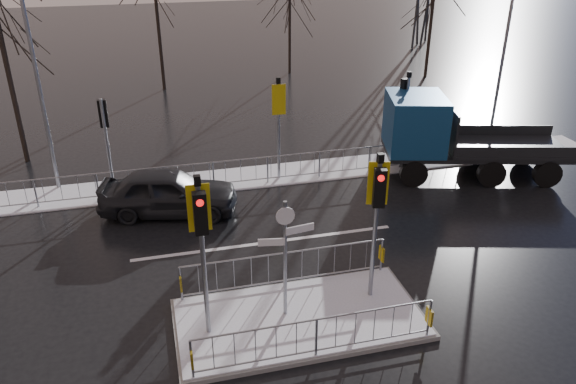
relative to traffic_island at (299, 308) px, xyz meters
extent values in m
plane|color=black|center=(0.01, -0.01, -0.39)|extent=(120.00, 120.00, 0.00)
cube|color=white|center=(0.01, 8.59, -0.37)|extent=(30.00, 2.00, 0.04)
cube|color=silver|center=(0.01, 3.79, -0.39)|extent=(8.00, 0.15, 0.01)
cube|color=slate|center=(0.01, -0.01, -0.33)|extent=(6.00, 3.00, 0.12)
cube|color=white|center=(0.01, -0.01, -0.26)|extent=(5.85, 2.85, 0.03)
cube|color=gold|center=(-2.69, -1.39, 0.28)|extent=(0.05, 0.28, 0.42)
cube|color=gold|center=(2.71, -1.39, 0.28)|extent=(0.05, 0.28, 0.42)
cube|color=gold|center=(-2.69, 1.37, 0.28)|extent=(0.05, 0.28, 0.42)
cube|color=gold|center=(2.71, 1.37, 0.28)|extent=(0.05, 0.28, 0.42)
cylinder|color=gray|center=(-2.19, -0.01, 1.63)|extent=(0.11, 0.11, 3.80)
cube|color=black|center=(-2.19, -0.19, 2.98)|extent=(0.28, 0.22, 0.95)
cylinder|color=red|center=(-2.19, -0.30, 3.28)|extent=(0.16, 0.04, 0.16)
cube|color=gold|center=(-2.19, 0.06, 2.98)|extent=(0.50, 0.03, 1.10)
cube|color=black|center=(-2.19, -0.01, 3.65)|extent=(0.14, 0.14, 0.22)
cylinder|color=gray|center=(2.01, 0.39, 1.58)|extent=(0.11, 0.11, 3.70)
cube|color=black|center=(1.96, 0.22, 2.88)|extent=(0.33, 0.28, 0.95)
cylinder|color=red|center=(1.94, 0.11, 3.18)|extent=(0.16, 0.08, 0.16)
cube|color=gold|center=(2.03, 0.46, 2.88)|extent=(0.49, 0.16, 1.10)
cube|color=black|center=(2.01, 0.39, 3.55)|extent=(0.14, 0.14, 0.22)
cylinder|color=gray|center=(-0.29, 0.19, 1.28)|extent=(0.09, 0.09, 3.10)
cube|color=silver|center=(0.06, 0.19, 2.08)|extent=(0.70, 0.14, 0.18)
cube|color=silver|center=(-0.61, 0.19, 1.83)|extent=(0.62, 0.15, 0.18)
cylinder|color=silver|center=(-0.29, 0.16, 2.48)|extent=(0.44, 0.03, 0.44)
cylinder|color=gray|center=(-4.49, 8.29, 1.40)|extent=(0.11, 0.11, 3.50)
cube|color=black|center=(-4.49, 8.47, 2.60)|extent=(0.28, 0.22, 0.95)
cylinder|color=red|center=(-4.49, 8.58, 2.90)|extent=(0.16, 0.04, 0.16)
cylinder|color=gray|center=(1.51, 8.29, 1.45)|extent=(0.11, 0.11, 3.60)
cube|color=black|center=(1.51, 8.47, 2.70)|extent=(0.28, 0.22, 0.95)
cylinder|color=red|center=(1.51, 8.58, 3.00)|extent=(0.16, 0.04, 0.16)
cube|color=gold|center=(1.51, 8.22, 2.70)|extent=(0.50, 0.03, 1.10)
cube|color=black|center=(1.51, 8.29, 3.37)|extent=(0.14, 0.14, 0.22)
cylinder|color=gray|center=(6.51, 8.29, 1.40)|extent=(0.11, 0.11, 3.50)
cube|color=black|center=(6.46, 8.46, 2.60)|extent=(0.33, 0.28, 0.95)
cylinder|color=red|center=(6.44, 8.57, 2.90)|extent=(0.16, 0.08, 0.16)
cube|color=black|center=(6.51, 8.29, 3.27)|extent=(0.14, 0.14, 0.22)
imported|color=black|center=(-2.66, 6.50, 0.37)|extent=(4.77, 2.72, 1.53)
cylinder|color=black|center=(6.11, 6.41, 0.11)|extent=(1.05, 0.56, 1.01)
cylinder|color=black|center=(6.67, 8.46, 0.11)|extent=(1.05, 0.56, 1.01)
cylinder|color=black|center=(8.85, 5.67, 0.11)|extent=(1.05, 0.56, 1.01)
cylinder|color=black|center=(9.40, 7.72, 0.11)|extent=(1.05, 0.56, 1.01)
cylinder|color=black|center=(10.80, 5.15, 0.11)|extent=(1.05, 0.56, 1.01)
cylinder|color=black|center=(11.35, 7.20, 0.11)|extent=(1.05, 0.56, 1.01)
cube|color=black|center=(8.73, 6.80, 0.60)|extent=(7.05, 3.98, 0.16)
cube|color=navy|center=(6.49, 7.41, 1.69)|extent=(2.58, 2.87, 2.02)
cube|color=black|center=(7.43, 7.15, 2.10)|extent=(0.57, 1.96, 1.11)
cube|color=#2D3033|center=(5.90, 7.57, 0.57)|extent=(0.72, 2.28, 0.35)
cube|color=black|center=(9.81, 6.51, 0.74)|extent=(4.93, 3.50, 0.12)
cube|color=black|center=(7.71, 7.08, 1.55)|extent=(0.71, 2.36, 1.52)
cylinder|color=black|center=(-7.99, 12.49, 3.29)|extent=(0.20, 0.20, 7.36)
cylinder|color=black|center=(-1.99, 21.99, 3.06)|extent=(0.19, 0.19, 6.90)
cylinder|color=black|center=(6.01, 23.99, 2.60)|extent=(0.16, 0.16, 5.98)
cylinder|color=black|center=(14.01, 20.99, 3.29)|extent=(0.20, 0.20, 7.36)
cylinder|color=gray|center=(10.51, 8.49, 3.61)|extent=(0.14, 0.14, 8.00)
cylinder|color=gray|center=(-6.49, 9.49, 3.71)|extent=(0.14, 0.14, 8.20)
camera|label=1|loc=(-2.98, -10.54, 8.44)|focal=35.00mm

